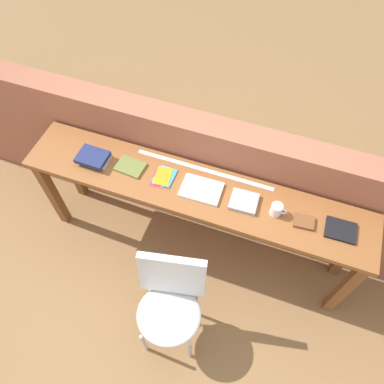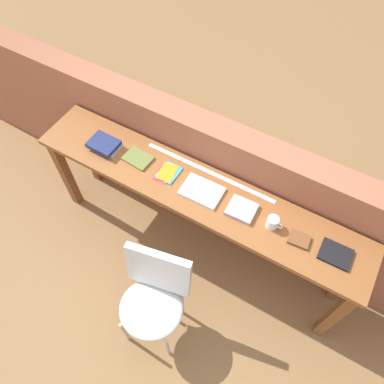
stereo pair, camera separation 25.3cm
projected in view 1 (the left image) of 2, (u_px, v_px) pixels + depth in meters
The scene contains 13 objects.
ground_plane at pixel (182, 274), 3.16m from camera, with size 40.00×40.00×0.00m, color olive.
brick_wall_back at pixel (208, 176), 3.00m from camera, with size 6.00×0.20×1.17m, color #9E5B42.
sideboard at pixel (194, 199), 2.69m from camera, with size 2.50×0.44×0.88m.
chair_white_moulded at pixel (170, 301), 2.50m from camera, with size 0.52×0.53×0.89m.
book_stack_leftmost at pixel (93, 158), 2.68m from camera, with size 0.22×0.17×0.06m.
magazine_cycling at pixel (130, 167), 2.67m from camera, with size 0.20×0.15×0.02m, color olive.
pamphlet_pile_colourful at pixel (163, 177), 2.62m from camera, with size 0.16×0.19×0.01m.
book_open_centre at pixel (201, 190), 2.56m from camera, with size 0.28×0.19×0.02m, color white.
book_grey_hardcover at pixel (244, 201), 2.50m from camera, with size 0.18×0.17×0.03m, color #9E9EA3.
mug at pixel (277, 210), 2.43m from camera, with size 0.11×0.08×0.09m.
leather_journal_brown at pixel (304, 222), 2.42m from camera, with size 0.13×0.10×0.02m, color brown.
book_repair_rightmost at pixel (341, 230), 2.39m from camera, with size 0.19×0.16×0.02m, color black.
ruler_metal_back_edge at pixel (204, 170), 2.66m from camera, with size 1.02×0.03×0.00m, color silver.
Camera 1 is at (0.47, -1.07, 3.02)m, focal length 35.00 mm.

